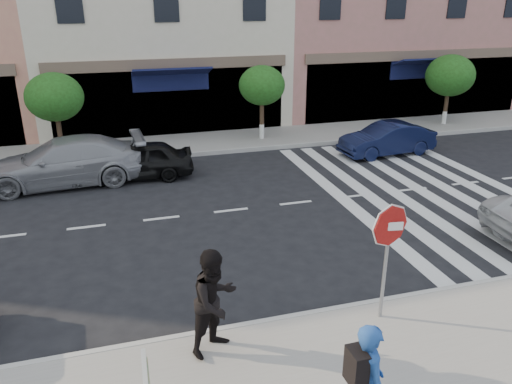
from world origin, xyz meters
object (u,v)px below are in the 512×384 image
at_px(photographer, 367,383).
at_px(walker, 215,301).
at_px(stop_sign, 389,236).
at_px(car_far_right, 387,139).
at_px(car_far_left, 63,162).
at_px(car_far_mid, 138,160).

xyz_separation_m(photographer, walker, (-1.54, 2.36, 0.03)).
distance_m(stop_sign, walker, 3.24).
height_order(stop_sign, car_far_right, stop_sign).
bearing_deg(stop_sign, car_far_right, 68.67).
xyz_separation_m(car_far_left, car_far_right, (11.83, -0.04, -0.14)).
height_order(photographer, walker, walker).
distance_m(walker, car_far_mid, 9.63).
xyz_separation_m(photographer, car_far_right, (7.29, 12.00, -0.44)).
bearing_deg(stop_sign, car_far_mid, 120.76).
bearing_deg(walker, car_far_right, 15.14).
bearing_deg(car_far_mid, photographer, 15.36).
bearing_deg(stop_sign, walker, -170.78).
bearing_deg(car_far_right, walker, -47.40).
relative_size(walker, car_far_left, 0.36).
xyz_separation_m(stop_sign, car_far_right, (5.68, 9.64, -1.22)).
distance_m(car_far_mid, car_far_right, 9.48).
height_order(car_far_left, car_far_mid, car_far_left).
distance_m(walker, car_far_right, 13.08).
bearing_deg(photographer, car_far_right, -32.24).
relative_size(car_far_left, car_far_mid, 1.41).
bearing_deg(walker, stop_sign, -32.32).
relative_size(stop_sign, car_far_mid, 0.63).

